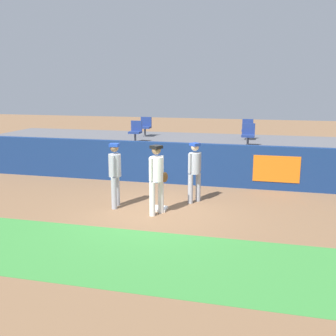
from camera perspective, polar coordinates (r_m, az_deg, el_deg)
ground_plane at (r=10.93m, az=-1.98°, el=-6.38°), size 60.00×60.00×0.00m
grass_foreground_strip at (r=8.40m, az=-7.42°, el=-12.32°), size 18.00×2.80×0.01m
first_base at (r=11.05m, az=-1.25°, el=-5.93°), size 0.40×0.40×0.08m
player_fielder_home at (r=10.44m, az=-1.64°, el=-1.02°), size 0.54×0.50×1.89m
player_runner_visitor at (r=11.15m, az=-7.72°, el=-0.40°), size 0.39×0.51×1.84m
player_coach_visitor at (r=11.56m, az=3.89°, el=-0.05°), size 0.47×0.47×1.79m
field_wall at (r=13.75m, az=1.72°, el=0.66°), size 18.00×0.26×1.46m
bleacher_platform at (r=16.26m, az=3.58°, el=1.97°), size 18.00×4.80×1.21m
seat_back_left at (r=17.28m, az=-3.30°, el=6.18°), size 0.48×0.44×0.84m
seat_front_right at (r=14.74m, az=11.57°, el=4.92°), size 0.47×0.44×0.84m
seat_front_left at (r=15.53m, az=-4.72°, el=5.48°), size 0.44×0.44×0.84m
seat_back_right at (r=16.53m, az=11.47°, el=5.68°), size 0.44×0.44×0.84m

